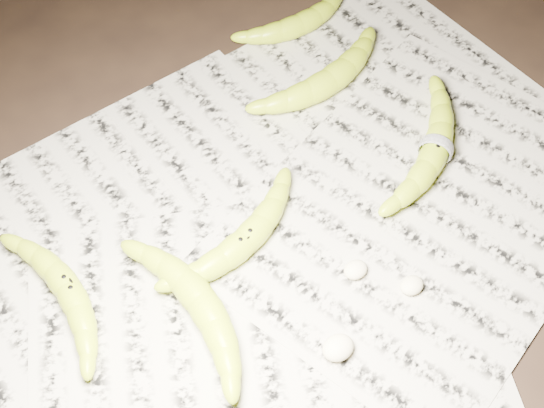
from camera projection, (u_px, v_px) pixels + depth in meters
ground at (310, 238)px, 0.99m from camera, size 3.00×3.00×0.00m
newspaper_patch at (292, 219)px, 1.00m from camera, size 0.90×0.70×0.01m
banana_left_a at (68, 288)px, 0.91m from camera, size 0.06×0.20×0.04m
banana_left_b at (201, 301)px, 0.90m from camera, size 0.07×0.21×0.04m
banana_center at (244, 240)px, 0.95m from camera, size 0.22×0.11×0.04m
banana_taped at (436, 148)px, 1.04m from camera, size 0.23×0.18×0.04m
banana_upper_a at (329, 80)px, 1.11m from camera, size 0.22×0.09×0.04m
banana_upper_b at (299, 23)px, 1.19m from camera, size 0.18×0.07×0.04m
measuring_tape at (436, 148)px, 1.04m from camera, size 0.03×0.04×0.05m
flesh_chunk_a at (338, 346)px, 0.88m from camera, size 0.04×0.03×0.02m
flesh_chunk_b at (356, 268)px, 0.94m from camera, size 0.03×0.03×0.02m
flesh_chunk_c at (412, 284)px, 0.93m from camera, size 0.03×0.03×0.02m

